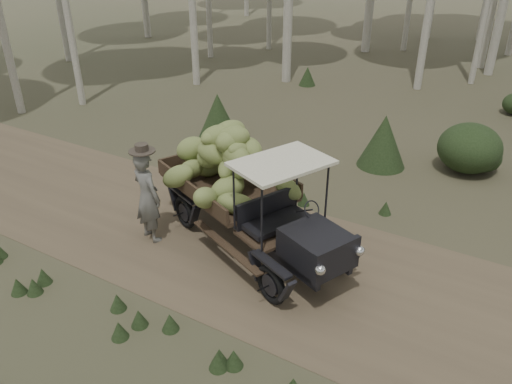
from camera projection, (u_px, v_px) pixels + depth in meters
ground at (302, 270)px, 8.92m from camera, size 120.00×120.00×0.00m
dirt_track at (302, 270)px, 8.92m from camera, size 70.00×4.00×0.01m
banana_truck at (240, 176)px, 9.26m from camera, size 4.67×3.13×2.28m
farmer at (147, 196)px, 9.41m from camera, size 0.76×0.60×2.00m
undergrowth at (383, 303)px, 7.34m from camera, size 23.18×23.82×1.35m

